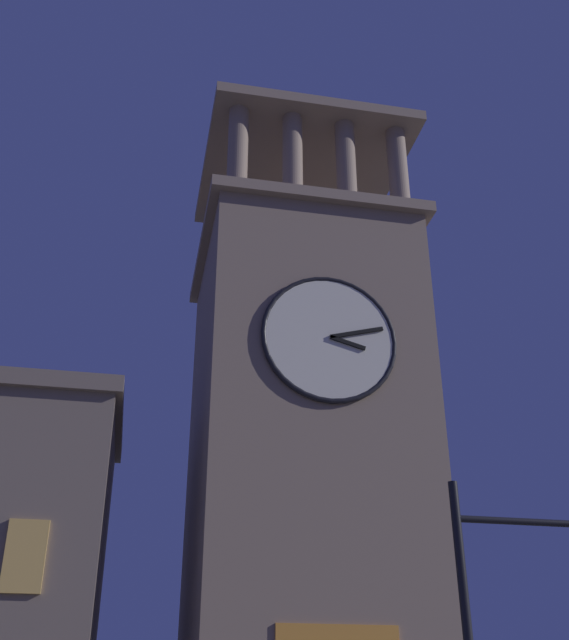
{
  "coord_description": "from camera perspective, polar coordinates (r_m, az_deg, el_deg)",
  "views": [
    {
      "loc": [
        6.44,
        19.34,
        1.96
      ],
      "look_at": [
        1.66,
        -4.66,
        14.46
      ],
      "focal_mm": 43.48,
      "sensor_mm": 36.0,
      "label": 1
    }
  ],
  "objects": [
    {
      "name": "clocktower",
      "position": [
        25.61,
        1.39,
        -10.66
      ],
      "size": [
        7.55,
        8.08,
        23.62
      ],
      "color": "gray",
      "rests_on": "ground_plane"
    },
    {
      "name": "traffic_signal_mid",
      "position": [
        13.89,
        16.79,
        -19.45
      ],
      "size": [
        2.91,
        0.41,
        5.53
      ],
      "color": "black",
      "rests_on": "ground_plane"
    }
  ]
}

